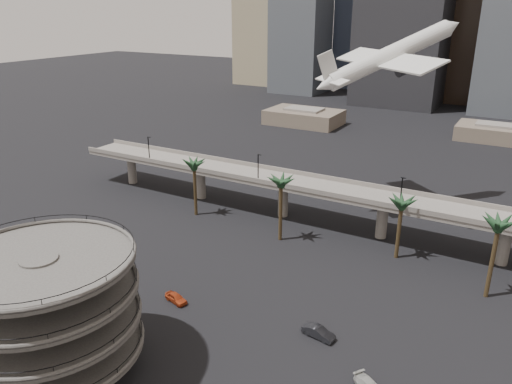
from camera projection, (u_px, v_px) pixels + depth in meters
The scene contains 7 objects.
parking_ramp at pixel (47, 306), 59.82m from camera, with size 22.20×22.20×17.35m.
overpass at pixel (331, 193), 102.56m from camera, with size 130.00×9.30×14.70m.
palm_trees at pixel (376, 197), 89.43m from camera, with size 76.40×18.40×14.00m.
low_buildings at pixel (444, 131), 171.84m from camera, with size 135.00×27.50×6.80m.
airborne_jet at pixel (389, 56), 102.97m from camera, with size 27.77×28.76×15.65m.
car_a at pixel (176, 298), 77.95m from camera, with size 1.69×4.19×1.43m, color #B13D19.
car_b at pixel (318, 332), 69.63m from camera, with size 1.68×4.82×1.59m, color black.
Camera 1 is at (34.30, -35.91, 43.63)m, focal length 35.00 mm.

